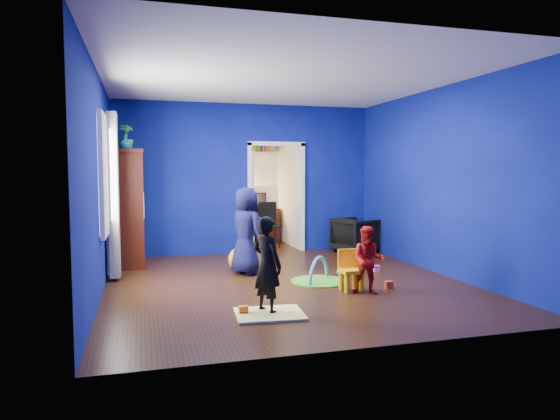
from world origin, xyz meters
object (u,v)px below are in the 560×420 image
object	(u,v)px
child_navy	(246,231)
folding_chair	(269,226)
study_desk	(259,225)
play_mat	(319,281)
kid_chair	(351,272)
toddler_red	(368,260)
crt_tv	(129,205)
armchair	(356,235)
child_black	(267,265)
hopper_ball	(240,259)
vase	(125,143)
tv_armoire	(127,208)

from	to	relation	value
child_navy	folding_chair	xyz separation A→B (m)	(1.02, 2.55, -0.22)
study_desk	play_mat	bearing A→B (deg)	-91.64
child_navy	kid_chair	world-z (taller)	child_navy
toddler_red	kid_chair	size ratio (longest dim) A/B	1.78
crt_tv	play_mat	bearing A→B (deg)	-39.01
study_desk	folding_chair	xyz separation A→B (m)	(0.00, -0.96, 0.09)
armchair	toddler_red	bearing A→B (deg)	136.92
armchair	crt_tv	xyz separation A→B (m)	(-4.26, -0.14, 0.68)
child_black	study_desk	size ratio (longest dim) A/B	1.25
child_black	folding_chair	distance (m)	4.88
toddler_red	study_desk	distance (m)	5.17
crt_tv	hopper_ball	xyz separation A→B (m)	(1.71, -1.07, -0.83)
child_black	toddler_red	distance (m)	1.58
hopper_ball	vase	bearing A→B (deg)	156.36
kid_chair	study_desk	world-z (taller)	study_desk
tv_armoire	study_desk	xyz separation A→B (m)	(2.82, 2.20, -0.60)
child_navy	folding_chair	distance (m)	2.76
child_black	crt_tv	world-z (taller)	crt_tv
vase	study_desk	bearing A→B (deg)	41.52
play_mat	hopper_ball	bearing A→B (deg)	131.08
child_navy	kid_chair	xyz separation A→B (m)	(1.13, -1.45, -0.43)
play_mat	kid_chair	bearing A→B (deg)	-69.12
child_navy	vase	bearing A→B (deg)	34.88
crt_tv	kid_chair	world-z (taller)	crt_tv
child_black	crt_tv	size ratio (longest dim) A/B	1.58
tv_armoire	folding_chair	world-z (taller)	tv_armoire
kid_chair	play_mat	xyz separation A→B (m)	(-0.24, 0.62, -0.24)
vase	study_desk	distance (m)	4.13
hopper_ball	folding_chair	distance (m)	2.55
vase	play_mat	world-z (taller)	vase
study_desk	child_navy	bearing A→B (deg)	-106.21
tv_armoire	folding_chair	size ratio (longest dim) A/B	2.13
hopper_ball	child_black	bearing A→B (deg)	-93.67
toddler_red	kid_chair	xyz separation A→B (m)	(-0.15, 0.20, -0.19)
armchair	study_desk	size ratio (longest dim) A/B	0.86
armchair	tv_armoire	xyz separation A→B (m)	(-4.30, -0.14, 0.64)
crt_tv	kid_chair	distance (m)	4.08
toddler_red	crt_tv	distance (m)	4.29
hopper_ball	play_mat	bearing A→B (deg)	-48.92
child_black	hopper_ball	bearing A→B (deg)	-32.83
vase	hopper_ball	bearing A→B (deg)	-23.64
tv_armoire	play_mat	xyz separation A→B (m)	(2.70, -2.15, -0.97)
folding_chair	armchair	bearing A→B (deg)	-36.71
hopper_ball	tv_armoire	bearing A→B (deg)	148.65
child_black	toddler_red	bearing A→B (deg)	-100.09
toddler_red	play_mat	bearing A→B (deg)	142.23
tv_armoire	child_navy	bearing A→B (deg)	-36.18
child_black	armchair	bearing A→B (deg)	-65.89
armchair	tv_armoire	world-z (taller)	tv_armoire
armchair	hopper_ball	size ratio (longest dim) A/B	1.97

